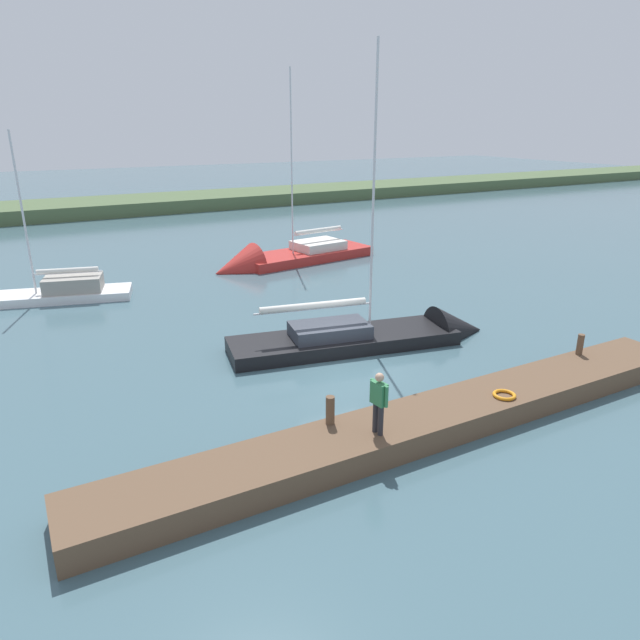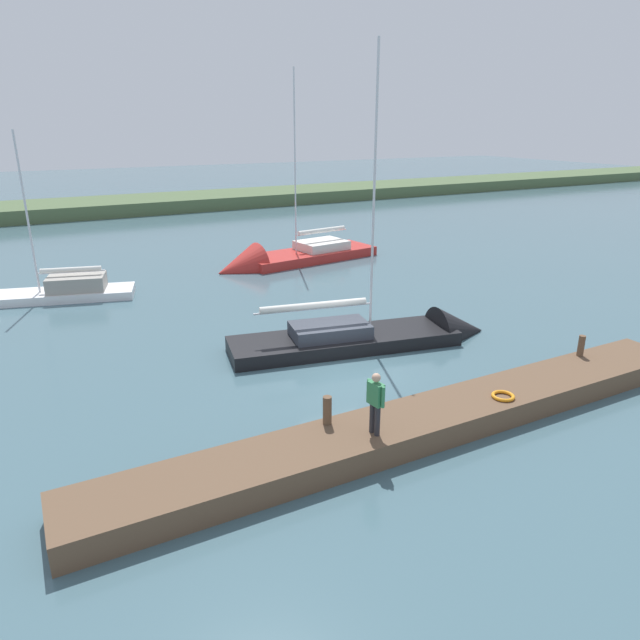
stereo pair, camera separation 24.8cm
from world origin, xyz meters
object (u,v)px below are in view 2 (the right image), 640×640
at_px(sailboat_behind_pier, 34,297).
at_px(mooring_post_near, 327,410).
at_px(mooring_post_far, 581,346).
at_px(life_ring_buoy, 503,396).
at_px(sailboat_outer_mooring, 384,340).
at_px(sailboat_mid_channel, 281,262).
at_px(person_on_dock, 375,400).

bearing_deg(sailboat_behind_pier, mooring_post_near, 123.95).
height_order(mooring_post_far, life_ring_buoy, mooring_post_far).
relative_size(life_ring_buoy, sailboat_behind_pier, 0.07).
bearing_deg(sailboat_behind_pier, life_ring_buoy, 135.69).
xyz_separation_m(mooring_post_near, sailboat_behind_pier, (6.21, -18.09, -0.91)).
height_order(sailboat_outer_mooring, sailboat_mid_channel, sailboat_mid_channel).
relative_size(mooring_post_far, sailboat_mid_channel, 0.06).
distance_m(mooring_post_near, life_ring_buoy, 5.29).
relative_size(mooring_post_far, person_on_dock, 0.43).
distance_m(mooring_post_far, life_ring_buoy, 4.72).
relative_size(life_ring_buoy, sailboat_mid_channel, 0.05).
bearing_deg(sailboat_mid_channel, mooring_post_far, 89.34).
bearing_deg(mooring_post_far, person_on_dock, 6.43).
bearing_deg(sailboat_mid_channel, sailboat_outer_mooring, 74.80).
height_order(mooring_post_near, sailboat_behind_pier, sailboat_behind_pier).
xyz_separation_m(sailboat_outer_mooring, sailboat_mid_channel, (-1.80, -13.72, 0.00)).
relative_size(mooring_post_near, sailboat_behind_pier, 0.09).
bearing_deg(sailboat_outer_mooring, sailboat_behind_pier, 144.20).
relative_size(life_ring_buoy, sailboat_outer_mooring, 0.06).
height_order(mooring_post_near, sailboat_mid_channel, sailboat_mid_channel).
xyz_separation_m(sailboat_outer_mooring, person_on_dock, (4.75, 6.54, 1.51)).
distance_m(sailboat_behind_pier, sailboat_mid_channel, 13.63).
height_order(mooring_post_far, person_on_dock, person_on_dock).
relative_size(sailboat_behind_pier, sailboat_mid_channel, 0.71).
bearing_deg(mooring_post_far, sailboat_mid_channel, -82.94).
distance_m(mooring_post_near, person_on_dock, 1.42).
relative_size(sailboat_mid_channel, person_on_dock, 7.47).
xyz_separation_m(mooring_post_near, mooring_post_far, (-9.75, 0.00, -0.03)).
bearing_deg(mooring_post_near, sailboat_mid_channel, -110.94).
distance_m(mooring_post_near, mooring_post_far, 9.75).
distance_m(mooring_post_near, sailboat_mid_channel, 20.64).
distance_m(sailboat_mid_channel, person_on_dock, 21.35).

